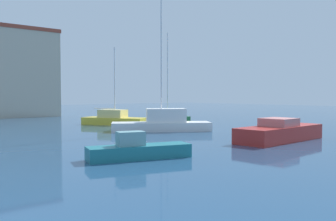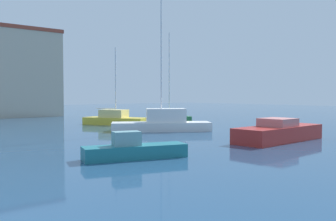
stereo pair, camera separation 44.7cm
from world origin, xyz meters
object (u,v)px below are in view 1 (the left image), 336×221
Objects in this scene: motorboat_teal_far_left at (138,150)px; motorboat_red_distant_east at (280,132)px; sailboat_yellow_inner_mooring at (114,119)px; sailboat_green_outer_mooring at (168,116)px; sailboat_white_behind_lamppost at (163,122)px.

motorboat_red_distant_east is (10.88, -0.53, 0.16)m from motorboat_teal_far_left.
sailboat_green_outer_mooring is at bearing 14.18° from sailboat_yellow_inner_mooring.
sailboat_yellow_inner_mooring is at bearing 94.24° from motorboat_red_distant_east.
sailboat_yellow_inner_mooring is 0.74× the size of sailboat_green_outer_mooring.
sailboat_white_behind_lamppost is at bearing 45.66° from motorboat_teal_far_left.
motorboat_red_distant_east is at bearing -110.36° from sailboat_green_outer_mooring.
motorboat_teal_far_left is 0.45× the size of sailboat_white_behind_lamppost.
motorboat_teal_far_left is 13.24m from sailboat_white_behind_lamppost.
motorboat_red_distant_east is at bearing -85.76° from sailboat_yellow_inner_mooring.
sailboat_white_behind_lamppost is (-0.29, -8.01, 0.13)m from sailboat_yellow_inner_mooring.
sailboat_yellow_inner_mooring is 9.13m from sailboat_green_outer_mooring.
sailboat_white_behind_lamppost is 1.53× the size of motorboat_red_distant_east.
motorboat_red_distant_east is (-7.51, -20.25, 0.10)m from sailboat_green_outer_mooring.
sailboat_white_behind_lamppost is at bearing 99.23° from motorboat_red_distant_east.
sailboat_green_outer_mooring is (9.14, 10.25, -0.24)m from sailboat_white_behind_lamppost.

